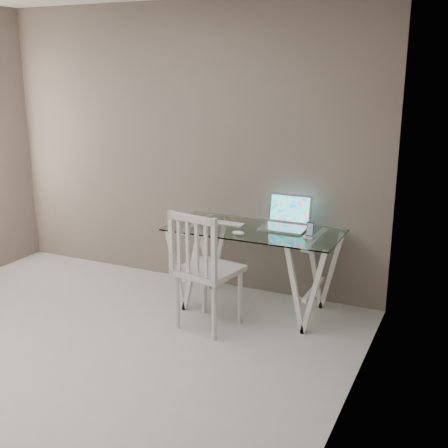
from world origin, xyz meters
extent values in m
plane|color=beige|center=(0.00, 0.00, 0.00)|extent=(4.50, 4.50, 0.00)
cube|color=#726459|center=(0.00, 2.25, 1.35)|extent=(4.00, 0.02, 2.70)
cube|color=#726459|center=(2.00, 0.00, 1.35)|extent=(0.02, 4.50, 2.70)
cube|color=silver|center=(0.91, 1.81, 0.74)|extent=(1.50, 0.70, 0.01)
cube|color=white|center=(0.36, 1.81, 0.36)|extent=(0.24, 0.62, 0.72)
cube|color=white|center=(1.46, 1.81, 0.36)|extent=(0.24, 0.62, 0.72)
cube|color=silver|center=(0.70, 1.34, 0.49)|extent=(0.53, 0.53, 0.04)
cylinder|color=silver|center=(0.48, 1.18, 0.24)|extent=(0.04, 0.04, 0.47)
cylinder|color=silver|center=(0.85, 1.12, 0.24)|extent=(0.04, 0.04, 0.47)
cylinder|color=silver|center=(0.55, 1.55, 0.24)|extent=(0.04, 0.04, 0.47)
cylinder|color=silver|center=(0.92, 1.49, 0.24)|extent=(0.04, 0.04, 0.47)
cube|color=silver|center=(0.66, 1.12, 0.75)|extent=(0.46, 0.11, 0.52)
cube|color=#B8B8BD|center=(1.14, 1.92, 0.75)|extent=(0.39, 0.27, 0.02)
cube|color=#19D899|center=(1.14, 2.08, 0.89)|extent=(0.39, 0.06, 0.26)
cube|color=silver|center=(0.63, 1.86, 0.75)|extent=(0.30, 0.13, 0.01)
ellipsoid|color=white|center=(0.85, 1.59, 0.76)|extent=(0.11, 0.07, 0.04)
cube|color=white|center=(1.42, 1.75, 0.75)|extent=(0.07, 0.07, 0.02)
cube|color=black|center=(1.42, 1.76, 0.82)|extent=(0.06, 0.03, 0.12)
camera|label=1|loc=(2.64, -2.53, 2.09)|focal=45.00mm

